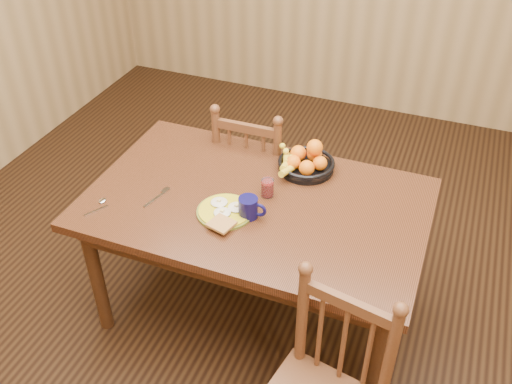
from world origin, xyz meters
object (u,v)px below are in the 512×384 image
(breakfast_plate, at_px, (225,211))
(fruit_bowl, at_px, (305,162))
(chair_far, at_px, (256,176))
(coffee_mug, at_px, (249,207))
(dining_table, at_px, (256,214))

(breakfast_plate, bearing_deg, fruit_bowl, 63.61)
(chair_far, distance_m, breakfast_plate, 0.77)
(chair_far, xyz_separation_m, fruit_bowl, (0.36, -0.23, 0.34))
(chair_far, height_order, fruit_bowl, chair_far)
(chair_far, xyz_separation_m, coffee_mug, (0.23, -0.68, 0.34))
(dining_table, bearing_deg, fruit_bowl, 67.34)
(chair_far, xyz_separation_m, breakfast_plate, (0.12, -0.70, 0.30))
(fruit_bowl, bearing_deg, chair_far, 147.53)
(breakfast_plate, xyz_separation_m, fruit_bowl, (0.24, 0.47, 0.03))
(dining_table, bearing_deg, coffee_mug, -83.48)
(chair_far, height_order, coffee_mug, chair_far)
(dining_table, height_order, fruit_bowl, fruit_bowl)
(coffee_mug, bearing_deg, chair_far, 108.98)
(coffee_mug, bearing_deg, fruit_bowl, 74.60)
(dining_table, height_order, breakfast_plate, breakfast_plate)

